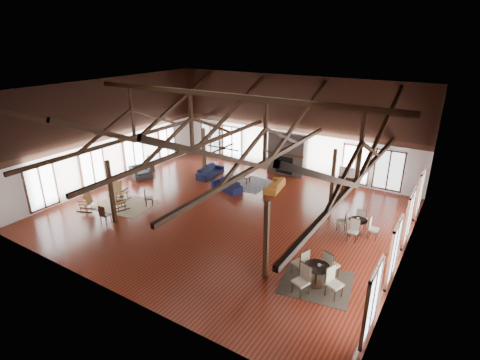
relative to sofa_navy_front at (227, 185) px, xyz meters
The scene contains 31 objects.
floor 3.01m from the sofa_navy_front, 55.53° to the right, with size 16.00×16.00×0.00m, color maroon.
ceiling 6.46m from the sofa_navy_front, 55.53° to the right, with size 16.00×14.00×0.02m, color black.
wall_back 5.55m from the sofa_navy_front, 69.51° to the left, with size 16.00×0.02×6.00m, color silver.
wall_front 10.00m from the sofa_navy_front, 79.86° to the right, with size 16.00×0.02×6.00m, color silver.
wall_left 7.30m from the sofa_navy_front, 158.63° to the right, with size 0.02×14.00×6.00m, color silver.
wall_right 10.37m from the sofa_navy_front, 14.28° to the right, with size 0.02×14.00×6.00m, color silver.
roof_truss 4.80m from the sofa_navy_front, 55.53° to the right, with size 15.60×14.07×3.14m.
post_grid 3.24m from the sofa_navy_front, 55.53° to the right, with size 8.16×7.16×3.05m.
fireplace 4.64m from the sofa_navy_front, 68.05° to the left, with size 2.50×0.69×2.60m.
ceiling_fan 5.36m from the sofa_navy_front, 57.68° to the right, with size 1.60×1.60×0.75m.
sofa_navy_front is the anchor object (origin of this frame).
sofa_navy_left 2.47m from the sofa_navy_front, 148.07° to the left, with size 0.81×2.08×0.61m, color black.
sofa_orange 2.71m from the sofa_navy_front, 33.14° to the left, with size 0.75×1.91×0.56m, color #9F5B1E.
coffee_table 1.50m from the sofa_navy_front, 87.65° to the left, with size 1.10×0.56×0.42m.
vase 1.49m from the sofa_navy_front, 82.27° to the left, with size 0.20×0.20×0.21m, color #B2B2B2.
armchair 5.62m from the sofa_navy_front, 167.67° to the right, with size 1.03×1.18×0.76m, color #313133.
side_table_lamp 5.91m from the sofa_navy_front, behind, with size 0.45×0.45×1.15m.
rocking_chair_a 5.77m from the sofa_navy_front, 132.94° to the right, with size 0.65×1.00×1.19m.
rocking_chair_b 5.93m from the sofa_navy_front, 122.25° to the right, with size 0.67×0.92×1.07m.
rocking_chair_c 7.34m from the sofa_navy_front, 127.12° to the right, with size 0.94×0.72×1.07m.
side_chair_a 4.50m from the sofa_navy_front, 120.79° to the right, with size 0.55×0.55×0.92m.
side_chair_b 6.84m from the sofa_navy_front, 112.17° to the right, with size 0.42×0.42×0.94m.
cafe_table_near 9.21m from the sofa_navy_front, 36.21° to the right, with size 2.11×2.11×1.09m.
cafe_table_far 7.71m from the sofa_navy_front, ahead, with size 1.80×1.80×0.95m.
cup_near 9.26m from the sofa_navy_front, 35.84° to the right, with size 0.12×0.12×0.09m, color #B2B2B2.
cup_far 7.70m from the sofa_navy_front, ahead, with size 0.11×0.11×0.09m, color #B2B2B2.
tv_console 7.05m from the sofa_navy_front, 37.43° to the left, with size 1.09×0.41×0.55m, color black.
television 7.06m from the sofa_navy_front, 37.51° to the left, with size 1.04×0.14×0.60m, color #B2B2B2.
rug_tan 5.56m from the sofa_navy_front, 127.59° to the right, with size 2.84×2.23×0.01m, color tan.
rug_navy 1.56m from the sofa_navy_front, 84.53° to the left, with size 3.15×2.36×0.01m, color #191C48.
rug_dark 9.13m from the sofa_navy_front, 35.67° to the right, with size 2.42×2.20×0.01m, color black.
Camera 1 is at (9.24, -13.65, 8.30)m, focal length 28.00 mm.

